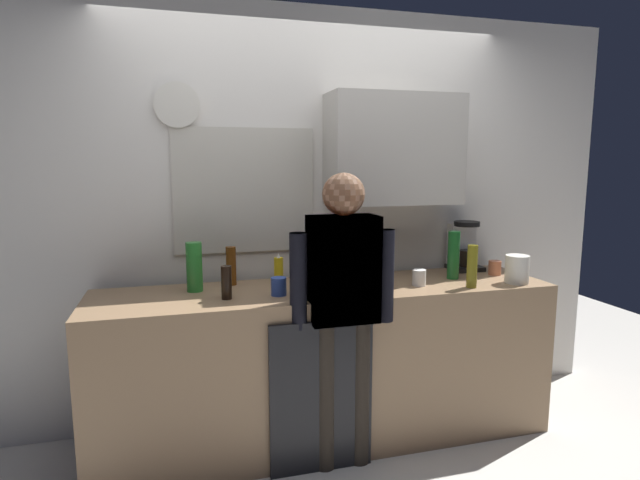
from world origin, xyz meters
TOP-DOWN VIEW (x-y plane):
  - ground_plane at (0.00, 0.00)m, footprint 8.00×8.00m
  - kitchen_counter at (0.00, 0.30)m, footprint 2.67×0.64m
  - dishwasher_panel at (-0.13, -0.03)m, footprint 0.56×0.02m
  - back_wall_assembly at (0.06, 0.70)m, footprint 4.27×0.42m
  - coffee_maker at (1.04, 0.55)m, footprint 0.20×0.20m
  - bottle_clear_soda at (-0.74, 0.42)m, footprint 0.09×0.09m
  - bottle_amber_beer at (-0.53, 0.52)m, footprint 0.06×0.06m
  - bottle_dark_sauce at (-0.59, 0.20)m, footprint 0.06×0.06m
  - bottle_green_wine at (0.83, 0.31)m, footprint 0.07×0.07m
  - bottle_red_vinegar at (-0.09, 0.08)m, footprint 0.06×0.06m
  - bottle_olive_oil at (0.81, 0.08)m, footprint 0.06×0.06m
  - cup_blue_mug at (-0.30, 0.20)m, footprint 0.08×0.08m
  - cup_terracotta_mug at (1.14, 0.34)m, footprint 0.08×0.08m
  - cup_white_mug at (0.54, 0.20)m, footprint 0.08×0.08m
  - mixing_bowl at (0.03, 0.36)m, footprint 0.22×0.22m
  - dish_soap at (-0.24, 0.52)m, footprint 0.06×0.06m
  - storage_canister at (1.14, 0.10)m, footprint 0.14×0.14m
  - person_at_sink at (0.00, 0.00)m, footprint 0.57×0.22m
  - person_guest at (0.00, 0.00)m, footprint 0.57×0.22m

SIDE VIEW (x-z plane):
  - ground_plane at x=0.00m, z-range 0.00..0.00m
  - dishwasher_panel at x=-0.13m, z-range 0.00..0.84m
  - kitchen_counter at x=0.00m, z-range 0.00..0.93m
  - person_at_sink at x=0.00m, z-range 0.15..1.75m
  - person_guest at x=0.00m, z-range 0.15..1.75m
  - mixing_bowl at x=0.03m, z-range 0.93..1.01m
  - cup_terracotta_mug at x=1.14m, z-range 0.93..1.02m
  - cup_white_mug at x=0.54m, z-range 0.93..1.02m
  - cup_blue_mug at x=-0.30m, z-range 0.93..1.03m
  - dish_soap at x=-0.24m, z-range 0.92..1.10m
  - storage_canister at x=1.14m, z-range 0.93..1.10m
  - bottle_dark_sauce at x=-0.59m, z-range 0.93..1.11m
  - bottle_red_vinegar at x=-0.09m, z-range 0.93..1.15m
  - bottle_amber_beer at x=-0.53m, z-range 0.93..1.16m
  - bottle_olive_oil at x=0.81m, z-range 0.93..1.18m
  - bottle_clear_soda at x=-0.74m, z-range 0.93..1.21m
  - coffee_maker at x=1.04m, z-range 0.91..1.24m
  - bottle_green_wine at x=0.83m, z-range 0.93..1.23m
  - back_wall_assembly at x=0.06m, z-range 0.06..2.66m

